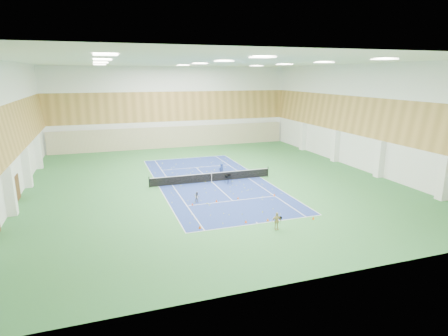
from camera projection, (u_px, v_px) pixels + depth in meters
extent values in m
plane|color=#307037|center=(212.00, 182.00, 38.80)|extent=(40.00, 40.00, 0.00)
cube|color=navy|center=(212.00, 182.00, 38.80)|extent=(10.97, 23.77, 0.01)
cube|color=#C6B793|center=(174.00, 137.00, 56.56)|extent=(35.40, 0.16, 3.20)
cube|color=#593319|center=(17.00, 188.00, 32.97)|extent=(0.08, 1.80, 2.20)
imported|color=navy|center=(221.00, 171.00, 39.53)|extent=(0.72, 0.58, 1.72)
imported|color=gray|center=(197.00, 197.00, 32.40)|extent=(0.52, 0.43, 0.97)
imported|color=tan|center=(277.00, 221.00, 26.68)|extent=(0.78, 0.36, 1.30)
cone|color=#F64A0C|center=(192.00, 204.00, 31.78)|extent=(0.18, 0.18, 0.20)
cone|color=#F1550C|center=(216.00, 201.00, 32.61)|extent=(0.21, 0.21, 0.23)
cone|color=#D8500B|center=(238.00, 198.00, 33.37)|extent=(0.19, 0.19, 0.21)
cone|color=#F2580C|center=(274.00, 195.00, 34.23)|extent=(0.20, 0.20, 0.22)
cone|color=#D85B0B|center=(200.00, 227.00, 26.99)|extent=(0.22, 0.22, 0.25)
cone|color=#FF570D|center=(246.00, 221.00, 28.03)|extent=(0.21, 0.21, 0.23)
cone|color=orange|center=(268.00, 220.00, 28.35)|extent=(0.21, 0.21, 0.23)
cone|color=orange|center=(313.00, 218.00, 28.71)|extent=(0.21, 0.21, 0.23)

